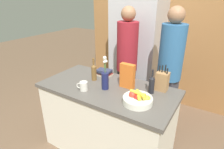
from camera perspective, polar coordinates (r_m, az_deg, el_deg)
The scene contains 14 objects.
ground_plane at distance 2.65m, azimuth -1.19°, elevation -21.09°, with size 14.00×14.00×0.00m, color brown.
kitchen_island at distance 2.36m, azimuth -1.29°, elevation -13.38°, with size 1.55×0.77×0.88m.
back_wall_wood at distance 3.44m, azimuth 14.35°, elevation 13.32°, with size 2.75×0.12×2.60m.
refrigerator at distance 3.28m, azimuth 7.61°, elevation 6.73°, with size 0.78×0.63×1.86m.
fruit_bowl at distance 1.83m, azimuth 7.85°, elevation -7.38°, with size 0.29×0.29×0.12m.
knife_block at distance 2.10m, azimuth 15.04°, elevation -1.94°, with size 0.13×0.11×0.29m.
flower_vase at distance 2.04m, azimuth -2.15°, elevation -1.15°, with size 0.08×0.08×0.38m.
cereal_box at distance 2.07m, azimuth 4.70°, elevation -0.47°, with size 0.17×0.06×0.28m.
coffee_mug at distance 2.06m, azimuth -8.67°, elevation -3.49°, with size 0.12×0.09×0.10m.
book_stack at distance 2.42m, azimuth -2.38°, elevation 0.58°, with size 0.20×0.17×0.08m.
bottle_oil at distance 2.01m, azimuth 11.99°, elevation -2.84°, with size 0.06×0.06×0.26m.
bottle_vinegar at distance 2.27m, azimuth -5.54°, elevation 0.89°, with size 0.06×0.06×0.28m.
person_at_sink at distance 2.73m, azimuth 4.57°, elevation 4.54°, with size 0.30×0.30×1.72m.
person_in_blue at distance 2.52m, azimuth 17.15°, elevation 2.15°, with size 0.30×0.30×1.74m.
Camera 1 is at (1.05, -1.58, 1.85)m, focal length 30.00 mm.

